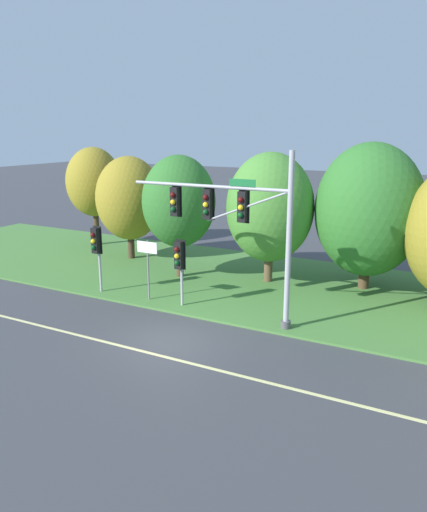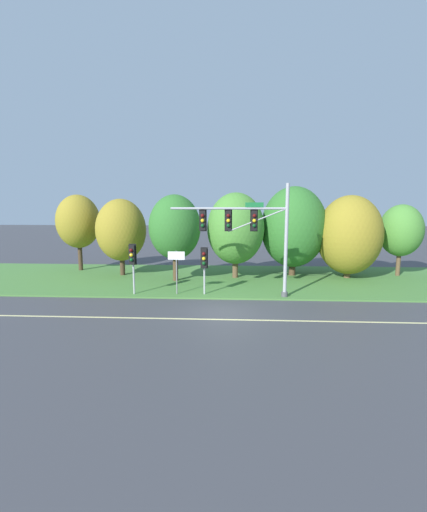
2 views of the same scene
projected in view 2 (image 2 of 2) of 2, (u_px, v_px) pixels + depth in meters
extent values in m
plane|color=#3D3D42|center=(226.00, 312.00, 18.53)|extent=(160.00, 160.00, 0.00)
cube|color=beige|center=(226.00, 320.00, 17.34)|extent=(36.00, 0.16, 0.01)
cube|color=#477A38|center=(228.00, 279.00, 26.67)|extent=(48.00, 11.50, 0.10)
cylinder|color=#9EA0A5|center=(286.00, 241.00, 20.86)|extent=(0.22, 0.22, 6.96)
cylinder|color=#4C4C51|center=(284.00, 294.00, 21.35)|extent=(0.40, 0.40, 0.30)
cylinder|color=#9EA0A5|center=(228.00, 208.00, 20.76)|extent=(7.08, 0.14, 0.14)
cylinder|color=#9EA0A5|center=(257.00, 220.00, 20.77)|extent=(3.57, 0.08, 1.47)
cube|color=black|center=(254.00, 221.00, 20.78)|extent=(0.34, 0.28, 1.22)
cube|color=black|center=(254.00, 220.00, 20.94)|extent=(0.46, 0.04, 1.34)
sphere|color=#4C0C0C|center=(254.00, 216.00, 20.56)|extent=(0.22, 0.22, 0.22)
sphere|color=yellow|center=(254.00, 221.00, 20.60)|extent=(0.22, 0.22, 0.22)
sphere|color=#0C4219|center=(254.00, 226.00, 20.65)|extent=(0.22, 0.22, 0.22)
cube|color=black|center=(228.00, 221.00, 20.87)|extent=(0.34, 0.28, 1.22)
cube|color=black|center=(228.00, 220.00, 21.02)|extent=(0.46, 0.04, 1.34)
sphere|color=#4C0C0C|center=(228.00, 216.00, 20.65)|extent=(0.22, 0.22, 0.22)
sphere|color=yellow|center=(228.00, 221.00, 20.69)|extent=(0.22, 0.22, 0.22)
sphere|color=#0C4219|center=(228.00, 226.00, 20.73)|extent=(0.22, 0.22, 0.22)
cube|color=black|center=(203.00, 220.00, 20.95)|extent=(0.34, 0.28, 1.22)
cube|color=black|center=(203.00, 220.00, 21.11)|extent=(0.46, 0.04, 1.34)
sphere|color=#4C0C0C|center=(202.00, 216.00, 20.73)|extent=(0.22, 0.22, 0.22)
sphere|color=yellow|center=(202.00, 221.00, 20.77)|extent=(0.22, 0.22, 0.22)
sphere|color=#0C4219|center=(202.00, 226.00, 20.82)|extent=(0.22, 0.22, 0.22)
cube|color=#196B33|center=(254.00, 205.00, 20.59)|extent=(1.10, 0.04, 0.28)
cylinder|color=#9EA0A5|center=(134.00, 270.00, 21.79)|extent=(0.12, 0.12, 3.14)
cube|color=black|center=(132.00, 255.00, 21.44)|extent=(0.34, 0.28, 1.22)
cube|color=black|center=(133.00, 254.00, 21.60)|extent=(0.46, 0.04, 1.34)
sphere|color=#4C0C0C|center=(131.00, 250.00, 21.22)|extent=(0.22, 0.22, 0.22)
sphere|color=yellow|center=(131.00, 255.00, 21.27)|extent=(0.22, 0.22, 0.22)
sphere|color=#0C4219|center=(131.00, 260.00, 21.31)|extent=(0.22, 0.22, 0.22)
cylinder|color=#9EA0A5|center=(204.00, 272.00, 21.76)|extent=(0.12, 0.12, 2.92)
cube|color=black|center=(204.00, 258.00, 21.43)|extent=(0.34, 0.28, 1.22)
cube|color=black|center=(204.00, 258.00, 21.58)|extent=(0.46, 0.04, 1.34)
sphere|color=#4C0C0C|center=(204.00, 254.00, 21.21)|extent=(0.22, 0.22, 0.22)
sphere|color=yellow|center=(204.00, 259.00, 21.25)|extent=(0.22, 0.22, 0.22)
sphere|color=#0C4219|center=(204.00, 263.00, 21.29)|extent=(0.22, 0.22, 0.22)
cylinder|color=slate|center=(177.00, 272.00, 21.80)|extent=(0.08, 0.08, 2.80)
cube|color=white|center=(176.00, 256.00, 21.61)|extent=(1.07, 0.03, 0.52)
cylinder|color=#423021|center=(80.00, 252.00, 29.90)|extent=(0.37, 0.37, 3.25)
ellipsoid|color=olive|center=(78.00, 221.00, 29.51)|extent=(3.67, 3.67, 4.59)
cylinder|color=#423021|center=(122.00, 259.00, 27.83)|extent=(0.40, 0.40, 2.58)
ellipsoid|color=olive|center=(121.00, 230.00, 27.48)|extent=(3.99, 3.99, 4.98)
cylinder|color=#4C3823|center=(175.00, 261.00, 25.68)|extent=(0.38, 0.38, 2.99)
ellipsoid|color=#2D6B28|center=(175.00, 227.00, 25.30)|extent=(3.84, 3.84, 4.80)
cylinder|color=brown|center=(235.00, 261.00, 26.86)|extent=(0.44, 0.44, 2.65)
ellipsoid|color=#478433|center=(236.00, 228.00, 26.48)|extent=(4.42, 4.42, 5.52)
cylinder|color=#4C3823|center=(292.00, 260.00, 27.76)|extent=(0.52, 0.52, 2.50)
ellipsoid|color=#2D6B28|center=(293.00, 227.00, 27.37)|extent=(5.16, 5.16, 6.44)
cylinder|color=brown|center=(348.00, 265.00, 26.85)|extent=(0.49, 0.49, 2.02)
ellipsoid|color=olive|center=(349.00, 235.00, 26.50)|extent=(4.90, 4.90, 6.13)
cylinder|color=brown|center=(399.00, 259.00, 27.60)|extent=(0.33, 0.33, 2.75)
ellipsoid|color=#478433|center=(401.00, 230.00, 27.26)|extent=(3.31, 3.31, 4.14)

